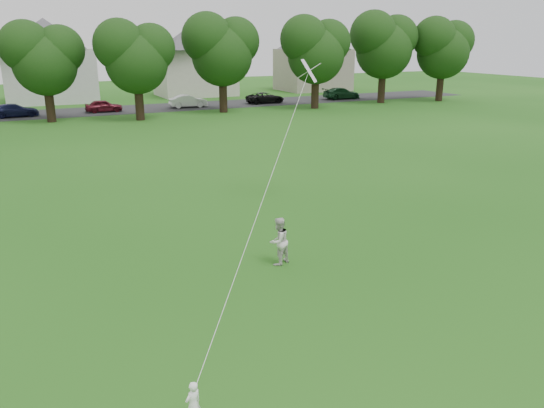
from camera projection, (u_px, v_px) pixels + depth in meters
name	position (u px, v px, depth m)	size (l,w,h in m)	color
ground	(224.00, 337.00, 11.95)	(160.00, 160.00, 0.00)	#1B5112
street	(61.00, 113.00, 48.12)	(90.00, 7.00, 0.01)	#2D2D30
toddler	(193.00, 404.00, 9.08)	(0.32, 0.21, 0.88)	white
older_boy	(279.00, 241.00, 15.64)	(0.70, 0.55, 1.45)	silver
kite	(274.00, 170.00, 14.78)	(4.71, 6.06, 14.54)	white
tree_row	(70.00, 44.00, 41.64)	(80.60, 8.59, 10.61)	black
parked_cars	(68.00, 107.00, 47.32)	(62.38, 2.51, 1.28)	black
house_row	(32.00, 53.00, 54.67)	(76.60, 13.22, 10.23)	silver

